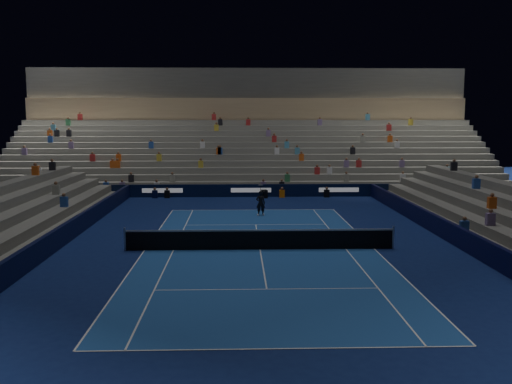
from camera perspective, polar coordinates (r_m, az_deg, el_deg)
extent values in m
plane|color=#0D1A4F|center=(27.56, 0.40, -5.73)|extent=(90.00, 90.00, 0.00)
cube|color=#1B4895|center=(27.56, 0.40, -5.72)|extent=(10.97, 23.77, 0.01)
cube|color=black|center=(45.70, -0.50, 0.15)|extent=(44.00, 0.25, 1.00)
cube|color=black|center=(29.46, 19.66, -4.32)|extent=(0.25, 37.00, 1.00)
cube|color=black|center=(28.77, -19.36, -4.58)|extent=(0.25, 37.00, 1.00)
cube|color=slate|center=(46.72, -0.53, 0.00)|extent=(44.00, 1.00, 0.50)
cube|color=slate|center=(47.68, -0.56, 0.45)|extent=(44.00, 1.00, 1.00)
cube|color=slate|center=(48.65, -0.58, 0.89)|extent=(44.00, 1.00, 1.50)
cube|color=slate|center=(49.61, -0.61, 1.30)|extent=(44.00, 1.00, 2.00)
cube|color=slate|center=(50.58, -0.63, 1.70)|extent=(44.00, 1.00, 2.50)
cube|color=slate|center=(51.55, -0.66, 2.09)|extent=(44.00, 1.00, 3.00)
cube|color=slate|center=(52.53, -0.68, 2.46)|extent=(44.00, 1.00, 3.50)
cube|color=slate|center=(53.50, -0.70, 2.82)|extent=(44.00, 1.00, 4.00)
cube|color=slate|center=(54.48, -0.72, 3.17)|extent=(44.00, 1.00, 4.50)
cube|color=slate|center=(55.46, -0.74, 3.50)|extent=(44.00, 1.00, 5.00)
cube|color=slate|center=(56.44, -0.76, 3.82)|extent=(44.00, 1.00, 5.50)
cube|color=slate|center=(57.42, -0.78, 4.13)|extent=(44.00, 1.00, 6.00)
cube|color=#977F5D|center=(58.44, -0.81, 8.21)|extent=(44.00, 0.60, 2.20)
cube|color=#3F3F3D|center=(59.93, -0.84, 10.68)|extent=(44.00, 2.40, 3.00)
cube|color=#63635E|center=(29.81, 21.08, -4.74)|extent=(1.00, 37.00, 0.50)
cube|color=#63635E|center=(30.17, 22.86, -4.20)|extent=(1.00, 37.00, 1.00)
cube|color=slate|center=(29.07, -20.84, -5.03)|extent=(1.00, 37.00, 0.50)
cube|color=slate|center=(29.36, -22.72, -4.50)|extent=(1.00, 37.00, 1.00)
cylinder|color=#B2B2B7|center=(27.94, -12.87, -4.59)|extent=(0.10, 0.10, 1.10)
cylinder|color=#B2B2B7|center=(28.42, 13.45, -4.40)|extent=(0.10, 0.10, 1.10)
cube|color=black|center=(27.46, 0.40, -4.82)|extent=(12.80, 0.03, 0.90)
cube|color=white|center=(27.36, 0.40, -3.82)|extent=(12.80, 0.04, 0.08)
imported|color=black|center=(36.89, 0.46, -1.12)|extent=(0.63, 0.45, 1.60)
cube|color=black|center=(45.08, 0.81, -0.19)|extent=(0.57, 0.65, 0.63)
cylinder|color=black|center=(44.60, 0.84, -0.03)|extent=(0.22, 0.37, 0.16)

